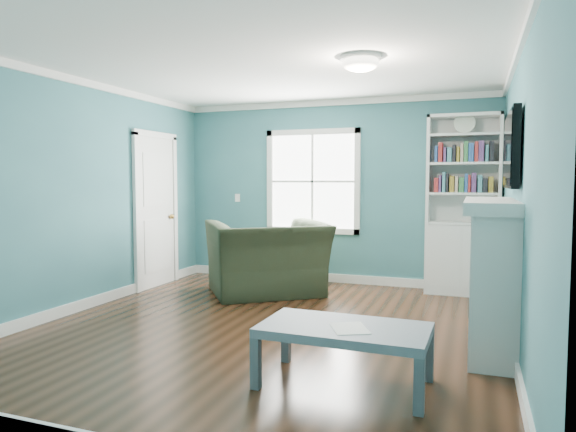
% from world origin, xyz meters
% --- Properties ---
extents(floor, '(5.00, 5.00, 0.00)m').
position_xyz_m(floor, '(0.00, 0.00, 0.00)').
color(floor, black).
rests_on(floor, ground).
extents(room_walls, '(5.00, 5.00, 5.00)m').
position_xyz_m(room_walls, '(0.00, 0.00, 1.58)').
color(room_walls, '#31646E').
rests_on(room_walls, ground).
extents(trim, '(4.50, 5.00, 2.60)m').
position_xyz_m(trim, '(0.00, 0.00, 1.24)').
color(trim, white).
rests_on(trim, ground).
extents(window, '(1.40, 0.06, 1.50)m').
position_xyz_m(window, '(-0.30, 2.49, 1.45)').
color(window, white).
rests_on(window, room_walls).
extents(bookshelf, '(0.90, 0.35, 2.31)m').
position_xyz_m(bookshelf, '(1.77, 2.30, 0.92)').
color(bookshelf, silver).
rests_on(bookshelf, ground).
extents(fireplace, '(0.44, 1.58, 1.30)m').
position_xyz_m(fireplace, '(2.08, 0.20, 0.64)').
color(fireplace, black).
rests_on(fireplace, ground).
extents(tv, '(0.06, 1.10, 0.65)m').
position_xyz_m(tv, '(2.20, 0.20, 1.72)').
color(tv, black).
rests_on(tv, fireplace).
extents(door, '(0.12, 0.98, 2.17)m').
position_xyz_m(door, '(-2.22, 1.40, 1.07)').
color(door, silver).
rests_on(door, ground).
extents(ceiling_fixture, '(0.38, 0.38, 0.15)m').
position_xyz_m(ceiling_fixture, '(0.90, 0.10, 2.55)').
color(ceiling_fixture, white).
rests_on(ceiling_fixture, room_walls).
extents(light_switch, '(0.08, 0.01, 0.12)m').
position_xyz_m(light_switch, '(-1.50, 2.48, 1.20)').
color(light_switch, white).
rests_on(light_switch, room_walls).
extents(recliner, '(1.71, 1.60, 1.25)m').
position_xyz_m(recliner, '(-0.59, 1.46, 0.63)').
color(recliner, '#222B1B').
rests_on(recliner, ground).
extents(coffee_table, '(1.20, 0.67, 0.43)m').
position_xyz_m(coffee_table, '(1.06, -1.10, 0.38)').
color(coffee_table, '#515861').
rests_on(coffee_table, ground).
extents(paper_sheet, '(0.34, 0.37, 0.00)m').
position_xyz_m(paper_sheet, '(1.11, -1.16, 0.43)').
color(paper_sheet, white).
rests_on(paper_sheet, coffee_table).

